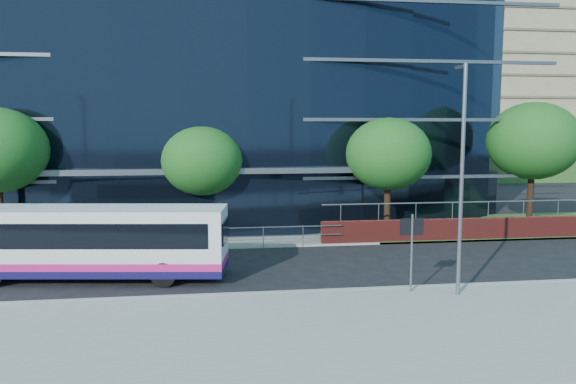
{
  "coord_description": "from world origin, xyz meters",
  "views": [
    {
      "loc": [
        -2.51,
        -20.37,
        6.04
      ],
      "look_at": [
        1.38,
        8.0,
        2.68
      ],
      "focal_mm": 35.0,
      "sensor_mm": 36.0,
      "label": 1
    }
  ],
  "objects": [
    {
      "name": "glass_office",
      "position": [
        -4.0,
        20.85,
        8.0
      ],
      "size": [
        44.0,
        23.1,
        16.0
      ],
      "color": "black",
      "rests_on": "ground"
    },
    {
      "name": "pavement_near",
      "position": [
        0.0,
        -5.0,
        0.07
      ],
      "size": [
        80.0,
        8.0,
        0.15
      ],
      "primitive_type": "cube",
      "color": "gray",
      "rests_on": "ground"
    },
    {
      "name": "kerb",
      "position": [
        0.0,
        -1.0,
        0.08
      ],
      "size": [
        80.0,
        0.25,
        0.16
      ],
      "primitive_type": "cube",
      "color": "gray",
      "rests_on": "ground"
    },
    {
      "name": "city_bus",
      "position": [
        -7.16,
        2.16,
        1.52
      ],
      "size": [
        10.84,
        3.84,
        2.87
      ],
      "rotation": [
        0.0,
        0.0,
        -0.14
      ],
      "color": "silver",
      "rests_on": "ground"
    },
    {
      "name": "tree_far_d",
      "position": [
        16.0,
        10.0,
        5.19
      ],
      "size": [
        5.28,
        5.28,
        7.44
      ],
      "color": "black",
      "rests_on": "ground"
    },
    {
      "name": "tree_far_b",
      "position": [
        -3.0,
        9.5,
        4.21
      ],
      "size": [
        4.29,
        4.29,
        6.05
      ],
      "color": "black",
      "rests_on": "ground"
    },
    {
      "name": "yellow_line_inner",
      "position": [
        0.0,
        -0.65,
        0.01
      ],
      "size": [
        80.0,
        0.08,
        0.01
      ],
      "primitive_type": "cube",
      "color": "gold",
      "rests_on": "ground"
    },
    {
      "name": "ground",
      "position": [
        0.0,
        0.0,
        0.0
      ],
      "size": [
        200.0,
        200.0,
        0.0
      ],
      "primitive_type": "plane",
      "color": "black",
      "rests_on": "ground"
    },
    {
      "name": "apartment_block",
      "position": [
        32.0,
        57.21,
        11.11
      ],
      "size": [
        60.0,
        42.0,
        30.0
      ],
      "color": "#2D511E",
      "rests_on": "ground"
    },
    {
      "name": "tree_far_c",
      "position": [
        7.0,
        9.0,
        4.54
      ],
      "size": [
        4.62,
        4.62,
        6.51
      ],
      "color": "black",
      "rests_on": "ground"
    },
    {
      "name": "streetlight_east",
      "position": [
        6.0,
        -2.17,
        4.44
      ],
      "size": [
        0.15,
        0.77,
        8.0
      ],
      "color": "slate",
      "rests_on": "pavement_near"
    },
    {
      "name": "street_sign",
      "position": [
        4.5,
        -1.59,
        2.15
      ],
      "size": [
        0.85,
        0.09,
        2.8
      ],
      "color": "slate",
      "rests_on": "pavement_near"
    },
    {
      "name": "tree_dist_e",
      "position": [
        24.0,
        40.0,
        4.54
      ],
      "size": [
        4.62,
        4.62,
        6.51
      ],
      "color": "black",
      "rests_on": "ground"
    },
    {
      "name": "guard_railings",
      "position": [
        -8.0,
        7.0,
        0.82
      ],
      "size": [
        24.0,
        0.05,
        1.1
      ],
      "color": "slate",
      "rests_on": "ground"
    },
    {
      "name": "tree_dist_f",
      "position": [
        40.0,
        42.0,
        4.21
      ],
      "size": [
        4.29,
        4.29,
        6.05
      ],
      "color": "black",
      "rests_on": "ground"
    },
    {
      "name": "far_forecourt",
      "position": [
        -6.0,
        11.0,
        0.05
      ],
      "size": [
        50.0,
        8.0,
        0.1
      ],
      "primitive_type": "cube",
      "color": "gray",
      "rests_on": "ground"
    },
    {
      "name": "yellow_line_outer",
      "position": [
        0.0,
        -0.8,
        0.01
      ],
      "size": [
        80.0,
        0.08,
        0.01
      ],
      "primitive_type": "cube",
      "color": "gold",
      "rests_on": "ground"
    }
  ]
}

